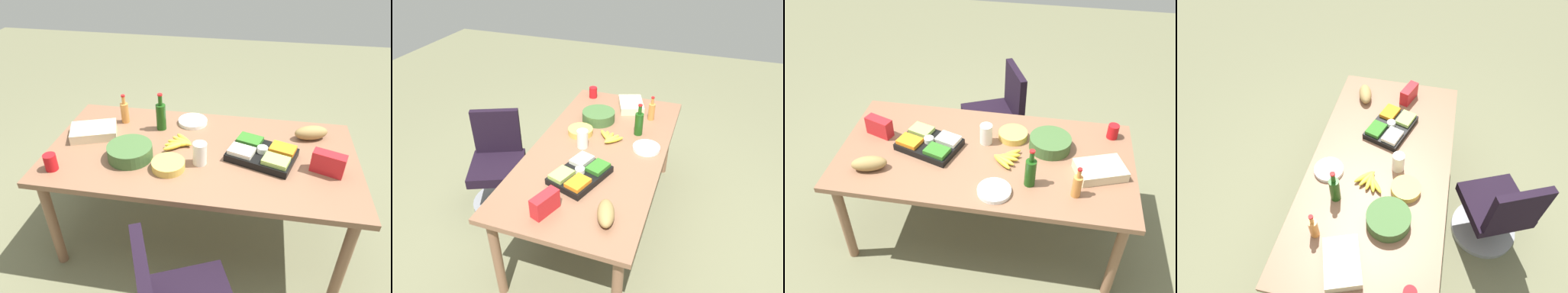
# 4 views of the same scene
# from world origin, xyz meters

# --- Properties ---
(ground_plane) EXTENTS (10.00, 10.00, 0.00)m
(ground_plane) POSITION_xyz_m (0.00, 0.00, 0.00)
(ground_plane) COLOR #6D6D4E
(conference_table) EXTENTS (2.09, 1.05, 0.79)m
(conference_table) POSITION_xyz_m (0.00, 0.00, 0.71)
(conference_table) COLOR brown
(conference_table) RESTS_ON ground
(office_chair) EXTENTS (0.63, 0.63, 0.91)m
(office_chair) POSITION_xyz_m (-0.05, 0.97, 0.36)
(office_chair) COLOR gray
(office_chair) RESTS_ON ground
(veggie_tray) EXTENTS (0.49, 0.42, 0.09)m
(veggie_tray) POSITION_xyz_m (-0.41, 0.01, 0.83)
(veggie_tray) COLOR black
(veggie_tray) RESTS_ON conference_table
(salad_bowl) EXTENTS (0.36, 0.36, 0.09)m
(salad_bowl) POSITION_xyz_m (0.45, 0.15, 0.84)
(salad_bowl) COLOR #3D5F30
(salad_bowl) RESTS_ON conference_table
(banana_bunch) EXTENTS (0.20, 0.24, 0.04)m
(banana_bunch) POSITION_xyz_m (0.16, -0.04, 0.82)
(banana_bunch) COLOR yellow
(banana_bunch) RESTS_ON conference_table
(dressing_bottle) EXTENTS (0.07, 0.07, 0.23)m
(dressing_bottle) POSITION_xyz_m (0.63, -0.30, 0.88)
(dressing_bottle) COLOR #CC803A
(dressing_bottle) RESTS_ON conference_table
(red_solo_cup) EXTENTS (0.09, 0.09, 0.11)m
(red_solo_cup) POSITION_xyz_m (0.90, 0.36, 0.85)
(red_solo_cup) COLOR red
(red_solo_cup) RESTS_ON conference_table
(wine_bottle) EXTENTS (0.08, 0.08, 0.29)m
(wine_bottle) POSITION_xyz_m (0.34, -0.25, 0.90)
(wine_bottle) COLOR #1A4812
(wine_bottle) RESTS_ON conference_table
(chip_bag_red) EXTENTS (0.22, 0.14, 0.14)m
(chip_bag_red) POSITION_xyz_m (-0.81, 0.10, 0.86)
(chip_bag_red) COLOR red
(chip_bag_red) RESTS_ON conference_table
(paper_plate_stack) EXTENTS (0.25, 0.25, 0.03)m
(paper_plate_stack) POSITION_xyz_m (0.12, -0.36, 0.81)
(paper_plate_stack) COLOR white
(paper_plate_stack) RESTS_ON conference_table
(sheet_cake) EXTENTS (0.38, 0.32, 0.07)m
(sheet_cake) POSITION_xyz_m (0.79, -0.07, 0.83)
(sheet_cake) COLOR beige
(sheet_cake) RESTS_ON conference_table
(mayo_jar) EXTENTS (0.10, 0.10, 0.15)m
(mayo_jar) POSITION_xyz_m (-0.01, 0.14, 0.87)
(mayo_jar) COLOR white
(mayo_jar) RESTS_ON conference_table
(bread_loaf) EXTENTS (0.26, 0.18, 0.10)m
(bread_loaf) POSITION_xyz_m (-0.75, -0.29, 0.84)
(bread_loaf) COLOR olive
(bread_loaf) RESTS_ON conference_table
(chip_bowl) EXTENTS (0.24, 0.24, 0.05)m
(chip_bowl) POSITION_xyz_m (0.17, 0.23, 0.82)
(chip_bowl) COLOR gold
(chip_bowl) RESTS_ON conference_table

